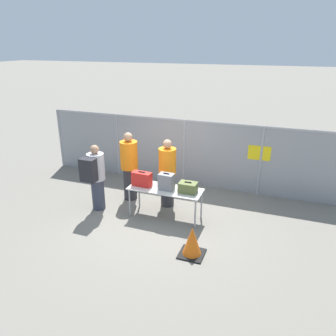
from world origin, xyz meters
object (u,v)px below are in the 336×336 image
inspection_table (165,191)px  suitcase_grey (166,182)px  traveler_hooded (95,175)px  traffic_cone (192,242)px  suitcase_red (142,179)px  suitcase_olive (188,187)px  security_worker_far (129,166)px  utility_trailer (277,155)px  security_worker_near (167,172)px

inspection_table → suitcase_grey: (0.03, -0.02, 0.26)m
inspection_table → traveler_hooded: traveler_hooded is taller
inspection_table → traffic_cone: size_ratio=2.83×
inspection_table → suitcase_red: 0.64m
suitcase_olive → security_worker_far: security_worker_far is taller
suitcase_grey → suitcase_olive: (0.52, 0.03, -0.08)m
utility_trailer → security_worker_near: bearing=-121.4°
inspection_table → security_worker_near: security_worker_near is taller
utility_trailer → suitcase_olive: bearing=-110.5°
suitcase_grey → traffic_cone: size_ratio=0.66×
inspection_table → suitcase_red: bearing=-177.1°
suitcase_grey → traffic_cone: suitcase_grey is taller
utility_trailer → traffic_cone: utility_trailer is taller
inspection_table → security_worker_near: 0.68m
inspection_table → utility_trailer: bearing=63.8°
suitcase_red → security_worker_far: security_worker_far is taller
utility_trailer → security_worker_far: bearing=-131.3°
suitcase_olive → utility_trailer: size_ratio=0.10×
utility_trailer → traffic_cone: (-1.27, -5.93, -0.09)m
inspection_table → suitcase_olive: (0.56, 0.00, 0.18)m
suitcase_red → utility_trailer: 5.57m
utility_trailer → traffic_cone: size_ratio=6.75×
suitcase_olive → utility_trailer: bearing=69.5°
security_worker_near → utility_trailer: size_ratio=0.42×
suitcase_grey → traffic_cone: 1.71m
inspection_table → utility_trailer: size_ratio=0.42×
suitcase_olive → utility_trailer: 5.03m
suitcase_red → security_worker_near: security_worker_near is taller
suitcase_olive → utility_trailer: suitcase_olive is taller
suitcase_grey → traffic_cone: (1.01, -1.22, -0.66)m
traveler_hooded → security_worker_near: 1.80m
suitcase_red → security_worker_near: bearing=57.4°
security_worker_near → utility_trailer: (2.49, 4.07, -0.54)m
traveler_hooded → traffic_cone: 3.05m
suitcase_red → suitcase_olive: 1.15m
utility_trailer → suitcase_red: bearing=-121.6°
inspection_table → suitcase_grey: 0.26m
security_worker_near → traveler_hooded: bearing=8.8°
suitcase_red → traffic_cone: suitcase_red is taller
inspection_table → suitcase_grey: bearing=-35.1°
security_worker_far → utility_trailer: (3.57, 4.06, -0.58)m
suitcase_red → suitcase_grey: size_ratio=1.16×
inspection_table → suitcase_red: suitcase_red is taller
inspection_table → security_worker_far: size_ratio=0.95×
suitcase_red → security_worker_far: size_ratio=0.26×
traveler_hooded → traffic_cone: traveler_hooded is taller
suitcase_olive → traffic_cone: 1.46m
suitcase_olive → inspection_table: bearing=-179.7°
suitcase_grey → security_worker_near: (-0.21, 0.64, -0.03)m
inspection_table → utility_trailer: (2.31, 4.69, -0.31)m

